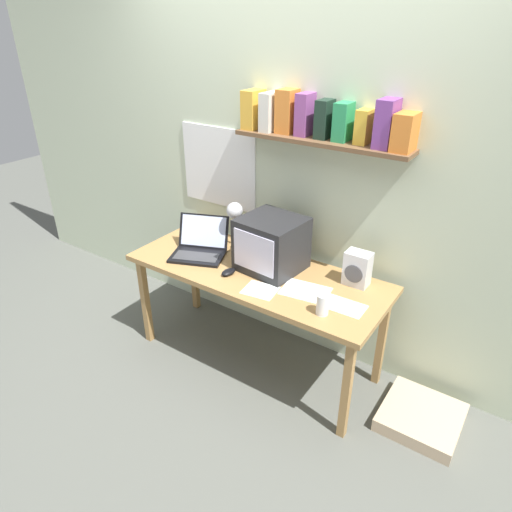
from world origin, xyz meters
The scene contains 13 objects.
ground_plane centered at (0.00, 0.00, 0.00)m, with size 12.00×12.00×0.00m, color #575A53.
back_wall centered at (0.00, 0.41, 1.31)m, with size 5.60×0.24×2.60m.
corner_desk centered at (0.00, 0.00, 0.65)m, with size 1.66×0.65×0.71m.
crt_monitor centered at (0.06, 0.08, 0.88)m, with size 0.39×0.38×0.33m.
laptop centered at (-0.44, -0.02, 0.77)m, with size 0.43×0.42×0.23m.
desk_lamp centered at (-0.26, 0.15, 0.95)m, with size 0.14×0.19×0.35m.
juice_glass centered at (0.56, -0.19, 0.76)m, with size 0.07×0.07×0.12m.
space_heater centered at (0.58, 0.20, 0.81)m, with size 0.15×0.11×0.21m.
computer_mouse centered at (-0.11, -0.14, 0.73)m, with size 0.07×0.11×0.03m.
loose_paper_near_laptop centered at (0.62, -0.06, 0.71)m, with size 0.24×0.15×0.00m.
printed_handout centered at (0.15, -0.18, 0.71)m, with size 0.21×0.19×0.00m.
loose_paper_near_monitor centered at (0.37, -0.04, 0.71)m, with size 0.30×0.23×0.00m.
floor_cushion centered at (1.11, 0.08, 0.04)m, with size 0.43×0.43×0.08m.
Camera 1 is at (1.39, -2.04, 2.12)m, focal length 32.00 mm.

